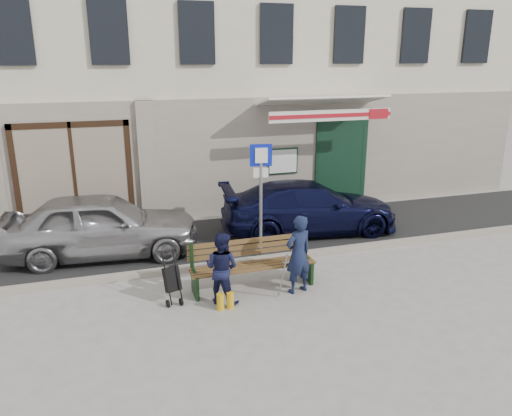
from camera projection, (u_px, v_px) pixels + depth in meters
name	position (u px, v px, depth m)	size (l,w,h in m)	color
ground	(257.00, 296.00, 9.23)	(80.00, 80.00, 0.00)	#9E9991
asphalt_lane	(218.00, 240.00, 12.05)	(60.00, 3.20, 0.01)	#282828
curb	(235.00, 263.00, 10.58)	(60.00, 0.18, 0.12)	#9E9384
building	(175.00, 32.00, 15.49)	(20.00, 8.27, 10.00)	beige
car_silver	(101.00, 225.00, 10.91)	(1.69, 4.19, 1.43)	#A8A8AD
car_navy	(309.00, 207.00, 12.46)	(1.79, 4.41, 1.28)	black
parking_sign	(261.00, 184.00, 10.55)	(0.47, 0.11, 2.52)	gray
bench	(250.00, 266.00, 9.45)	(2.40, 1.17, 0.98)	brown
man	(298.00, 254.00, 9.20)	(0.55, 0.36, 1.51)	#151D3B
woman	(222.00, 268.00, 8.83)	(0.65, 0.50, 1.33)	#141637
stroller	(172.00, 280.00, 8.91)	(0.34, 0.44, 0.96)	black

